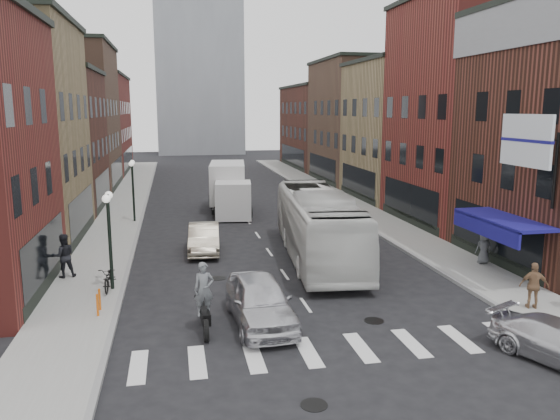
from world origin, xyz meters
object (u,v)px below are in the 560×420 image
(ped_right_b, at_px, (534,286))
(streetlamp_far, at_px, (133,179))
(box_truck, at_px, (229,189))
(sedan_left_near, at_px, (260,301))
(parked_bicycle, at_px, (109,278))
(bike_rack, at_px, (99,302))
(ped_left_solo, at_px, (64,256))
(ped_right_c, at_px, (484,248))
(transit_bus, at_px, (318,225))
(motorcycle_rider, at_px, (204,300))
(streetlamp_near, at_px, (109,223))
(billboard_sign, at_px, (528,142))
(sedan_left_far, at_px, (204,238))

(ped_right_b, bearing_deg, streetlamp_far, -30.89)
(ped_right_b, bearing_deg, box_truck, -47.38)
(streetlamp_far, distance_m, sedan_left_near, 19.34)
(parked_bicycle, bearing_deg, bike_rack, -88.79)
(box_truck, height_order, ped_left_solo, box_truck)
(box_truck, bearing_deg, ped_left_solo, -114.23)
(ped_left_solo, distance_m, ped_right_c, 19.18)
(streetlamp_far, xyz_separation_m, transit_bus, (9.57, -10.64, -1.20))
(motorcycle_rider, bearing_deg, parked_bicycle, 123.02)
(streetlamp_near, xyz_separation_m, transit_bus, (9.57, 3.36, -1.20))
(motorcycle_rider, xyz_separation_m, ped_right_b, (11.99, -0.48, -0.12))
(billboard_sign, distance_m, box_truck, 22.65)
(billboard_sign, distance_m, parked_bicycle, 17.35)
(streetlamp_far, xyz_separation_m, sedan_left_far, (4.06, -8.30, -2.18))
(transit_bus, distance_m, parked_bicycle, 10.32)
(transit_bus, bearing_deg, box_truck, 108.64)
(bike_rack, bearing_deg, streetlamp_far, 89.31)
(motorcycle_rider, distance_m, ped_right_b, 12.00)
(sedan_left_far, relative_size, parked_bicycle, 2.41)
(sedan_left_near, bearing_deg, box_truck, 84.44)
(ped_left_solo, bearing_deg, box_truck, -136.69)
(parked_bicycle, bearing_deg, ped_right_c, 5.05)
(motorcycle_rider, distance_m, ped_right_c, 14.44)
(billboard_sign, relative_size, transit_bus, 0.30)
(motorcycle_rider, height_order, sedan_left_near, motorcycle_rider)
(streetlamp_far, distance_m, box_truck, 7.11)
(box_truck, height_order, transit_bus, box_truck)
(streetlamp_near, bearing_deg, ped_right_c, 1.50)
(streetlamp_near, xyz_separation_m, parked_bicycle, (-0.10, -0.05, -2.28))
(sedan_left_far, xyz_separation_m, ped_right_b, (11.39, -11.00, 0.28))
(ped_right_b, bearing_deg, bike_rack, 11.02)
(box_truck, distance_m, motorcycle_rider, 21.63)
(box_truck, xyz_separation_m, sedan_left_near, (-1.11, -21.06, -0.89))
(streetlamp_near, height_order, ped_right_b, streetlamp_near)
(ped_left_solo, relative_size, ped_right_b, 1.11)
(motorcycle_rider, xyz_separation_m, transit_bus, (6.11, 8.17, 0.57))
(transit_bus, xyz_separation_m, ped_left_solo, (-11.77, -1.34, -0.60))
(sedan_left_near, distance_m, parked_bicycle, 7.05)
(sedan_left_near, xyz_separation_m, sedan_left_far, (-1.35, 10.16, -0.10))
(bike_rack, distance_m, transit_bus, 11.56)
(streetlamp_far, bearing_deg, streetlamp_near, -90.00)
(streetlamp_far, height_order, bike_rack, streetlamp_far)
(streetlamp_far, height_order, sedan_left_far, streetlamp_far)
(sedan_left_near, relative_size, ped_right_b, 2.84)
(bike_rack, distance_m, sedan_left_far, 9.42)
(ped_left_solo, bearing_deg, ped_right_b, 141.66)
(transit_bus, distance_m, ped_right_b, 10.48)
(streetlamp_far, xyz_separation_m, ped_left_solo, (-2.20, -11.97, -1.80))
(billboard_sign, xyz_separation_m, box_truck, (-9.47, 20.10, -4.41))
(streetlamp_near, bearing_deg, sedan_left_near, -39.51)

